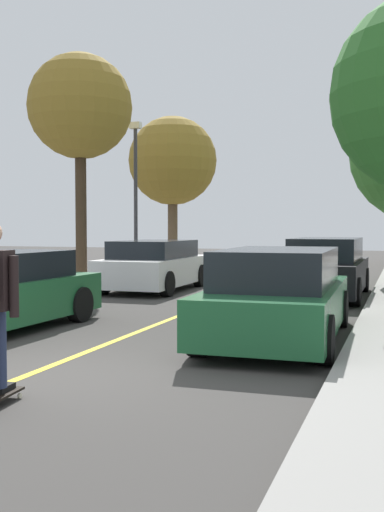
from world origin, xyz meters
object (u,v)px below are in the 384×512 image
(parked_car_right_nearest, at_px, (279,296))
(street_tree_left_near, at_px, (173,162))
(parked_car_left_near, at_px, (154,265))
(parked_car_right_near, at_px, (327,268))
(streetlamp, at_px, (136,187))
(street_tree_left_nearest, at_px, (80,108))

(parked_car_right_nearest, height_order, street_tree_left_near, street_tree_left_near)
(parked_car_left_near, height_order, street_tree_left_near, street_tree_left_near)
(parked_car_right_near, bearing_deg, parked_car_right_nearest, -90.00)
(parked_car_right_nearest, distance_m, streetlamp, 11.05)
(street_tree_left_near, bearing_deg, parked_car_left_near, -72.58)
(parked_car_right_nearest, relative_size, streetlamp, 0.90)
(parked_car_right_nearest, relative_size, parked_car_right_near, 0.98)
(parked_car_right_nearest, xyz_separation_m, street_tree_left_near, (-6.90, 13.25, 3.62))
(parked_car_left_near, distance_m, streetlamp, 3.91)
(parked_car_left_near, distance_m, street_tree_left_near, 8.33)
(street_tree_left_nearest, height_order, street_tree_left_near, street_tree_left_nearest)
(street_tree_left_nearest, xyz_separation_m, street_tree_left_near, (0.00, 7.17, -0.78))
(parked_car_right_nearest, distance_m, parked_car_right_near, 5.99)
(streetlamp, bearing_deg, street_tree_left_nearest, -100.72)
(parked_car_right_near, bearing_deg, parked_car_left_near, 178.72)
(parked_car_left_near, relative_size, parked_car_right_near, 0.91)
(parked_car_left_near, xyz_separation_m, streetlamp, (-1.75, 2.61, 2.32))
(street_tree_left_near, bearing_deg, parked_car_right_near, -46.46)
(parked_car_left_near, xyz_separation_m, parked_car_right_nearest, (4.66, -6.09, 0.00))
(street_tree_left_nearest, bearing_deg, streetlamp, 79.28)
(parked_car_right_nearest, bearing_deg, street_tree_left_nearest, 138.64)
(parked_car_left_near, xyz_separation_m, street_tree_left_nearest, (-2.25, -0.01, 4.40))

